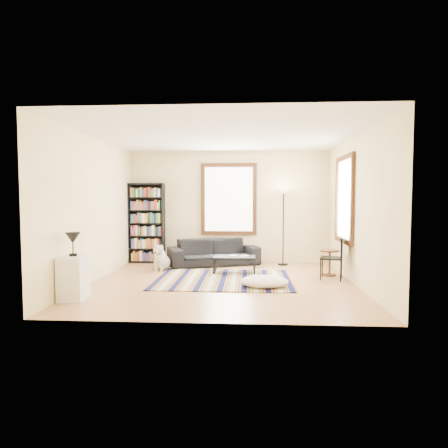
# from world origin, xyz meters

# --- Properties ---
(floor) EXTENTS (5.00, 5.00, 0.10)m
(floor) POSITION_xyz_m (0.00, 0.00, -0.05)
(floor) COLOR tan
(floor) RESTS_ON ground
(ceiling) EXTENTS (5.00, 5.00, 0.10)m
(ceiling) POSITION_xyz_m (0.00, 0.00, 2.85)
(ceiling) COLOR white
(ceiling) RESTS_ON floor
(wall_back) EXTENTS (5.00, 0.10, 2.80)m
(wall_back) POSITION_xyz_m (0.00, 2.55, 1.40)
(wall_back) COLOR #FFF1AB
(wall_back) RESTS_ON floor
(wall_front) EXTENTS (5.00, 0.10, 2.80)m
(wall_front) POSITION_xyz_m (0.00, -2.55, 1.40)
(wall_front) COLOR #FFF1AB
(wall_front) RESTS_ON floor
(wall_left) EXTENTS (0.10, 5.00, 2.80)m
(wall_left) POSITION_xyz_m (-2.55, 0.00, 1.40)
(wall_left) COLOR #FFF1AB
(wall_left) RESTS_ON floor
(wall_right) EXTENTS (0.10, 5.00, 2.80)m
(wall_right) POSITION_xyz_m (2.55, 0.00, 1.40)
(wall_right) COLOR #FFF1AB
(wall_right) RESTS_ON floor
(window_back) EXTENTS (1.20, 0.06, 1.60)m
(window_back) POSITION_xyz_m (0.00, 2.47, 1.60)
(window_back) COLOR white
(window_back) RESTS_ON wall_back
(window_right) EXTENTS (0.06, 1.20, 1.60)m
(window_right) POSITION_xyz_m (2.47, 0.80, 1.60)
(window_right) COLOR white
(window_right) RESTS_ON wall_right
(rug) EXTENTS (2.69, 2.15, 0.02)m
(rug) POSITION_xyz_m (-0.00, 0.29, 0.01)
(rug) COLOR #0C143F
(rug) RESTS_ON floor
(sofa) EXTENTS (1.56, 2.32, 0.63)m
(sofa) POSITION_xyz_m (-0.34, 2.05, 0.32)
(sofa) COLOR black
(sofa) RESTS_ON floor
(bookshelf) EXTENTS (0.90, 0.30, 2.00)m
(bookshelf) POSITION_xyz_m (-2.07, 2.32, 1.00)
(bookshelf) COLOR black
(bookshelf) RESTS_ON floor
(coffee_table) EXTENTS (1.02, 0.79, 0.36)m
(coffee_table) POSITION_xyz_m (0.20, 1.05, 0.18)
(coffee_table) COLOR black
(coffee_table) RESTS_ON floor
(book_a) EXTENTS (0.24, 0.22, 0.02)m
(book_a) POSITION_xyz_m (0.10, 1.05, 0.37)
(book_a) COLOR beige
(book_a) RESTS_ON coffee_table
(book_b) EXTENTS (0.20, 0.23, 0.01)m
(book_b) POSITION_xyz_m (0.35, 1.10, 0.37)
(book_b) COLOR beige
(book_b) RESTS_ON coffee_table
(floor_cushion) EXTENTS (1.00, 0.84, 0.22)m
(floor_cushion) POSITION_xyz_m (0.79, -0.35, 0.11)
(floor_cushion) COLOR white
(floor_cushion) RESTS_ON floor
(floor_lamp) EXTENTS (0.39, 0.39, 1.86)m
(floor_lamp) POSITION_xyz_m (1.34, 2.15, 0.93)
(floor_lamp) COLOR black
(floor_lamp) RESTS_ON floor
(side_table) EXTENTS (0.53, 0.53, 0.54)m
(side_table) POSITION_xyz_m (2.20, 0.85, 0.27)
(side_table) COLOR #402010
(side_table) RESTS_ON floor
(folding_chair) EXTENTS (0.51, 0.50, 0.86)m
(folding_chair) POSITION_xyz_m (2.15, 0.45, 0.43)
(folding_chair) COLOR black
(folding_chair) RESTS_ON floor
(white_cabinet) EXTENTS (0.41, 0.52, 0.70)m
(white_cabinet) POSITION_xyz_m (-2.30, -1.39, 0.35)
(white_cabinet) COLOR white
(white_cabinet) RESTS_ON floor
(table_lamp) EXTENTS (0.28, 0.28, 0.38)m
(table_lamp) POSITION_xyz_m (-2.30, -1.39, 0.89)
(table_lamp) COLOR black
(table_lamp) RESTS_ON white_cabinet
(dog) EXTENTS (0.52, 0.65, 0.58)m
(dog) POSITION_xyz_m (-1.46, 1.30, 0.29)
(dog) COLOR silver
(dog) RESTS_ON floor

